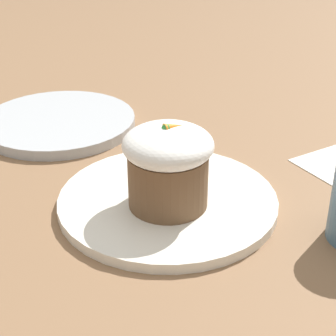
{
  "coord_description": "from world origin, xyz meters",
  "views": [
    {
      "loc": [
        -0.24,
        -0.48,
        0.34
      ],
      "look_at": [
        -0.01,
        -0.01,
        0.06
      ],
      "focal_mm": 60.0,
      "sensor_mm": 36.0,
      "label": 1
    }
  ],
  "objects": [
    {
      "name": "side_plate",
      "position": [
        -0.05,
        0.27,
        0.01
      ],
      "size": [
        0.22,
        0.22,
        0.02
      ],
      "color": "#B2B7BC",
      "rests_on": "ground_plane"
    },
    {
      "name": "ground_plane",
      "position": [
        0.0,
        0.0,
        0.0
      ],
      "size": [
        4.0,
        4.0,
        0.0
      ],
      "primitive_type": "plane",
      "color": "#846042"
    },
    {
      "name": "carrot_cake",
      "position": [
        -0.01,
        -0.01,
        0.06
      ],
      "size": [
        0.1,
        0.1,
        0.1
      ],
      "color": "brown",
      "rests_on": "dessert_plate"
    },
    {
      "name": "spoon",
      "position": [
        0.0,
        0.01,
        0.01
      ],
      "size": [
        0.09,
        0.11,
        0.01
      ],
      "color": "#B7B7BC",
      "rests_on": "dessert_plate"
    },
    {
      "name": "dessert_plate",
      "position": [
        0.0,
        0.0,
        0.01
      ],
      "size": [
        0.25,
        0.25,
        0.01
      ],
      "color": "white",
      "rests_on": "ground_plane"
    }
  ]
}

